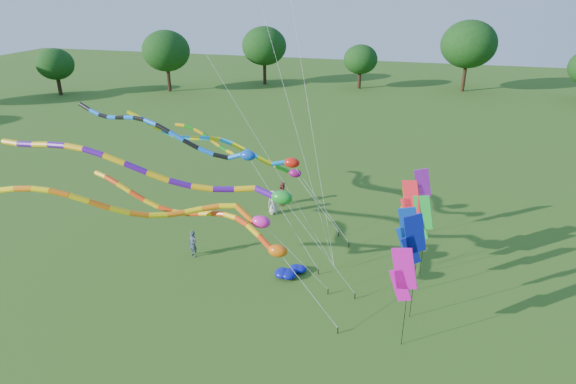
% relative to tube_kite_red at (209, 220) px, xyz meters
% --- Properties ---
extents(ground, '(160.00, 160.00, 0.00)m').
position_rel_tube_kite_red_xyz_m(ground, '(2.93, -0.72, -3.91)').
color(ground, '#2B5717').
rests_on(ground, ground).
extents(tree_ring, '(116.91, 117.16, 9.26)m').
position_rel_tube_kite_red_xyz_m(tree_ring, '(3.85, -3.95, 1.16)').
color(tree_ring, '#382314').
rests_on(tree_ring, ground).
extents(tube_kite_red, '(12.69, 2.50, 5.89)m').
position_rel_tube_kite_red_xyz_m(tube_kite_red, '(0.00, 0.00, 0.00)').
color(tube_kite_red, black).
rests_on(tube_kite_red, ground).
extents(tube_kite_orange, '(13.68, 4.27, 6.56)m').
position_rel_tube_kite_red_xyz_m(tube_kite_orange, '(-1.54, -0.87, 0.74)').
color(tube_kite_orange, black).
rests_on(tube_kite_orange, ground).
extents(tube_kite_purple, '(17.36, 1.75, 7.80)m').
position_rel_tube_kite_red_xyz_m(tube_kite_purple, '(-2.04, 0.37, 1.93)').
color(tube_kite_purple, black).
rests_on(tube_kite_purple, ground).
extents(tube_kite_blue, '(14.67, 2.62, 8.10)m').
position_rel_tube_kite_red_xyz_m(tube_kite_blue, '(-3.38, 3.74, 2.70)').
color(tube_kite_blue, black).
rests_on(tube_kite_blue, ground).
extents(tube_kite_cyan, '(13.94, 1.73, 7.28)m').
position_rel_tube_kite_red_xyz_m(tube_kite_cyan, '(-1.60, 6.37, 1.46)').
color(tube_kite_cyan, black).
rests_on(tube_kite_cyan, ground).
extents(tube_kite_green, '(11.59, 3.14, 5.87)m').
position_rel_tube_kite_red_xyz_m(tube_kite_green, '(-1.09, 8.73, 0.12)').
color(tube_kite_green, black).
rests_on(tube_kite_green, ground).
extents(banner_pole_blue_a, '(1.11, 0.49, 5.26)m').
position_rel_tube_kite_red_xyz_m(banner_pole_blue_a, '(9.21, 0.36, 0.09)').
color(banner_pole_blue_a, black).
rests_on(banner_pole_blue_a, ground).
extents(banner_pole_magenta_a, '(1.16, 0.22, 4.64)m').
position_rel_tube_kite_red_xyz_m(banner_pole_magenta_a, '(8.93, -1.49, -0.53)').
color(banner_pole_magenta_a, black).
rests_on(banner_pole_magenta_a, ground).
extents(banner_pole_orange, '(1.09, 0.54, 4.62)m').
position_rel_tube_kite_red_xyz_m(banner_pole_orange, '(9.00, 4.69, -0.55)').
color(banner_pole_orange, black).
rests_on(banner_pole_orange, ground).
extents(banner_pole_blue_b, '(1.16, 0.12, 4.65)m').
position_rel_tube_kite_red_xyz_m(banner_pole_blue_b, '(8.96, 2.29, -0.52)').
color(banner_pole_blue_b, black).
rests_on(banner_pole_blue_b, ground).
extents(banner_pole_red, '(1.11, 0.50, 5.13)m').
position_rel_tube_kite_red_xyz_m(banner_pole_red, '(8.95, 4.45, -0.05)').
color(banner_pole_red, black).
rests_on(banner_pole_red, ground).
extents(banner_pole_green, '(1.16, 0.27, 4.47)m').
position_rel_tube_kite_red_xyz_m(banner_pole_green, '(9.58, 4.27, -0.70)').
color(banner_pole_green, black).
rests_on(banner_pole_green, ground).
extents(banner_pole_violet, '(1.15, 0.32, 4.24)m').
position_rel_tube_kite_red_xyz_m(banner_pole_violet, '(9.52, 8.72, -0.93)').
color(banner_pole_violet, black).
rests_on(banner_pole_violet, ground).
extents(blue_nylon_heap, '(1.52, 1.54, 0.44)m').
position_rel_tube_kite_red_xyz_m(blue_nylon_heap, '(3.38, 2.35, -3.71)').
color(blue_nylon_heap, '#0C139D').
rests_on(blue_nylon_heap, ground).
extents(person_a, '(0.94, 0.91, 1.63)m').
position_rel_tube_kite_red_xyz_m(person_a, '(0.34, 9.06, -3.09)').
color(person_a, beige).
rests_on(person_a, ground).
extents(person_b, '(0.66, 0.56, 1.53)m').
position_rel_tube_kite_red_xyz_m(person_b, '(-2.37, 2.73, -3.14)').
color(person_b, '#3D4856').
rests_on(person_b, ground).
extents(person_c, '(0.69, 0.84, 1.62)m').
position_rel_tube_kite_red_xyz_m(person_c, '(0.56, 10.64, -3.10)').
color(person_c, brown).
rests_on(person_c, ground).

